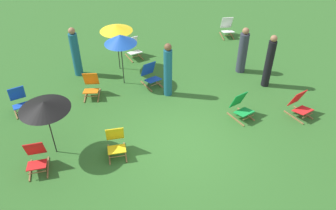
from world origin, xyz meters
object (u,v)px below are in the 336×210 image
Objects in this scene: umbrella_1 at (120,39)px; person_3 at (76,53)px; deckchair_0 at (227,28)px; deckchair_5 at (91,86)px; deckchair_6 at (241,107)px; person_2 at (243,51)px; deckchair_3 at (36,158)px; person_0 at (168,71)px; deckchair_1 at (19,100)px; deckchair_7 at (133,48)px; deckchair_10 at (116,143)px; umbrella_2 at (116,28)px; umbrella_0 at (44,106)px; deckchair_8 at (151,75)px; person_1 at (269,62)px; deckchair_9 at (300,105)px.

person_3 is (-1.43, 1.11, -0.82)m from umbrella_1.
deckchair_0 is 6.78m from deckchair_5.
deckchair_6 is 6.02m from person_3.
deckchair_0 is 0.49× the size of person_2.
person_0 is at bearing 30.69° from deckchair_3.
deckchair_1 and deckchair_7 have the same top height.
person_2 is at bearing -12.01° from deckchair_1.
deckchair_1 is at bearing 138.25° from deckchair_10.
umbrella_1 reaches higher than umbrella_2.
umbrella_0 is at bearing -104.31° from deckchair_5.
deckchair_0 is 4.95m from deckchair_8.
person_2 is at bearing -168.62° from person_0.
umbrella_2 is 0.92× the size of person_0.
umbrella_0 is (-3.32, -4.44, 1.22)m from deckchair_7.
person_1 is (7.64, 1.47, 0.56)m from deckchair_3.
person_1 is 1.18m from person_2.
person_3 is at bearing -158.71° from deckchair_0.
person_2 is at bearing 101.75° from person_3.
person_1 is at bearing 78.86° from deckchair_9.
person_0 is at bearing -42.33° from umbrella_1.
person_3 is at bearing -173.92° from deckchair_7.
deckchair_7 is at bearing -37.70° from person_1.
deckchair_10 is (-6.07, -5.49, 0.00)m from deckchair_0.
person_2 is (4.26, -0.61, -0.88)m from umbrella_1.
deckchair_6 is 2.75m from person_2.
deckchair_6 is 1.01× the size of deckchair_9.
deckchair_1 is 0.48× the size of umbrella_2.
deckchair_8 is (4.30, 0.08, 0.00)m from deckchair_1.
deckchair_8 is (2.05, -0.00, 0.00)m from deckchair_5.
deckchair_0 is 0.98× the size of deckchair_8.
deckchair_0 and deckchair_6 have the same top height.
person_3 reaches higher than deckchair_8.
umbrella_2 reaches higher than deckchair_9.
person_1 is 1.04× the size of person_3.
deckchair_10 is at bearing -126.01° from deckchair_0.
umbrella_2 is at bearing 63.66° from deckchair_5.
deckchair_5 is 5.46m from person_2.
umbrella_0 is 4.57m from umbrella_2.
deckchair_0 is 0.99× the size of deckchair_9.
umbrella_1 is 4.39m from person_2.
deckchair_7 is at bearing -161.77° from deckchair_0.
person_3 is at bearing 103.31° from deckchair_10.
deckchair_0 is 1.01× the size of deckchair_3.
deckchair_7 is at bearing 16.36° from deckchair_1.
deckchair_5 is 1.00× the size of deckchair_6.
deckchair_0 is 5.60m from deckchair_6.
umbrella_1 is (-2.96, 2.98, 1.33)m from deckchair_6.
umbrella_0 reaches higher than deckchair_9.
person_0 is at bearing -89.85° from deckchair_7.
deckchair_10 is at bearing -19.99° from umbrella_0.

